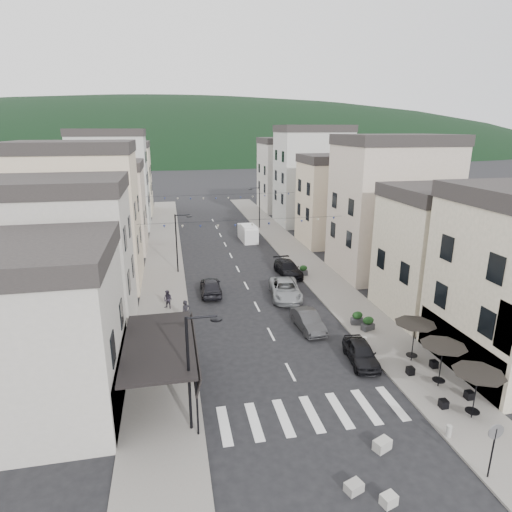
{
  "coord_description": "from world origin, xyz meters",
  "views": [
    {
      "loc": [
        -6.5,
        -15.69,
        14.01
      ],
      "look_at": [
        0.48,
        18.76,
        3.5
      ],
      "focal_mm": 30.0,
      "sensor_mm": 36.0,
      "label": 1
    }
  ],
  "objects_px": {
    "parked_car_d": "(288,268)",
    "pedestrian_a": "(186,312)",
    "parked_car_b": "(308,321)",
    "parked_car_c": "(285,289)",
    "delivery_van": "(248,233)",
    "parked_car_a": "(361,353)",
    "parked_car_e": "(211,286)",
    "pedestrian_b": "(168,299)"
  },
  "relations": [
    {
      "from": "parked_car_a",
      "to": "pedestrian_a",
      "type": "xyz_separation_m",
      "value": [
        -10.4,
        7.47,
        0.37
      ]
    },
    {
      "from": "parked_car_e",
      "to": "delivery_van",
      "type": "relative_size",
      "value": 0.95
    },
    {
      "from": "parked_car_a",
      "to": "parked_car_d",
      "type": "relative_size",
      "value": 0.82
    },
    {
      "from": "parked_car_a",
      "to": "parked_car_e",
      "type": "relative_size",
      "value": 0.89
    },
    {
      "from": "parked_car_a",
      "to": "delivery_van",
      "type": "height_order",
      "value": "delivery_van"
    },
    {
      "from": "pedestrian_b",
      "to": "delivery_van",
      "type": "bearing_deg",
      "value": 97.14
    },
    {
      "from": "parked_car_e",
      "to": "pedestrian_b",
      "type": "xyz_separation_m",
      "value": [
        -3.7,
        -2.64,
        0.14
      ]
    },
    {
      "from": "parked_car_a",
      "to": "pedestrian_b",
      "type": "bearing_deg",
      "value": 144.8
    },
    {
      "from": "pedestrian_a",
      "to": "pedestrian_b",
      "type": "height_order",
      "value": "pedestrian_a"
    },
    {
      "from": "delivery_van",
      "to": "pedestrian_b",
      "type": "distance_m",
      "value": 22.83
    },
    {
      "from": "parked_car_b",
      "to": "delivery_van",
      "type": "height_order",
      "value": "delivery_van"
    },
    {
      "from": "delivery_van",
      "to": "pedestrian_b",
      "type": "xyz_separation_m",
      "value": [
        -10.27,
        -20.4,
        -0.18
      ]
    },
    {
      "from": "parked_car_d",
      "to": "pedestrian_a",
      "type": "relative_size",
      "value": 2.62
    },
    {
      "from": "parked_car_d",
      "to": "pedestrian_a",
      "type": "bearing_deg",
      "value": -141.03
    },
    {
      "from": "parked_car_a",
      "to": "delivery_van",
      "type": "distance_m",
      "value": 31.05
    },
    {
      "from": "parked_car_e",
      "to": "parked_car_d",
      "type": "bearing_deg",
      "value": -153.89
    },
    {
      "from": "parked_car_c",
      "to": "pedestrian_a",
      "type": "xyz_separation_m",
      "value": [
        -8.6,
        -3.79,
        0.29
      ]
    },
    {
      "from": "parked_car_c",
      "to": "parked_car_e",
      "type": "relative_size",
      "value": 1.22
    },
    {
      "from": "delivery_van",
      "to": "pedestrian_b",
      "type": "relative_size",
      "value": 3.0
    },
    {
      "from": "parked_car_b",
      "to": "parked_car_d",
      "type": "height_order",
      "value": "parked_car_d"
    },
    {
      "from": "pedestrian_b",
      "to": "parked_car_b",
      "type": "bearing_deg",
      "value": 4.45
    },
    {
      "from": "parked_car_b",
      "to": "parked_car_c",
      "type": "bearing_deg",
      "value": 86.55
    },
    {
      "from": "parked_car_c",
      "to": "parked_car_d",
      "type": "distance_m",
      "value": 5.9
    },
    {
      "from": "parked_car_a",
      "to": "parked_car_b",
      "type": "height_order",
      "value": "same"
    },
    {
      "from": "delivery_van",
      "to": "parked_car_c",
      "type": "bearing_deg",
      "value": -93.67
    },
    {
      "from": "parked_car_b",
      "to": "pedestrian_b",
      "type": "xyz_separation_m",
      "value": [
        -9.91,
        5.59,
        0.22
      ]
    },
    {
      "from": "parked_car_b",
      "to": "delivery_van",
      "type": "bearing_deg",
      "value": 85.76
    },
    {
      "from": "parked_car_e",
      "to": "pedestrian_b",
      "type": "bearing_deg",
      "value": 37.4
    },
    {
      "from": "parked_car_a",
      "to": "parked_car_e",
      "type": "bearing_deg",
      "value": 128.14
    },
    {
      "from": "delivery_van",
      "to": "pedestrian_a",
      "type": "xyz_separation_m",
      "value": [
        -8.96,
        -23.54,
        -0.03
      ]
    },
    {
      "from": "parked_car_e",
      "to": "pedestrian_a",
      "type": "xyz_separation_m",
      "value": [
        -2.38,
        -5.78,
        0.29
      ]
    },
    {
      "from": "parked_car_a",
      "to": "delivery_van",
      "type": "xyz_separation_m",
      "value": [
        -1.44,
        31.01,
        0.39
      ]
    },
    {
      "from": "pedestrian_b",
      "to": "pedestrian_a",
      "type": "bearing_deg",
      "value": -33.49
    },
    {
      "from": "parked_car_e",
      "to": "pedestrian_a",
      "type": "bearing_deg",
      "value": 69.41
    },
    {
      "from": "pedestrian_a",
      "to": "parked_car_e",
      "type": "bearing_deg",
      "value": 40.47
    },
    {
      "from": "parked_car_a",
      "to": "parked_car_d",
      "type": "height_order",
      "value": "parked_car_d"
    },
    {
      "from": "parked_car_d",
      "to": "pedestrian_b",
      "type": "bearing_deg",
      "value": -155.01
    },
    {
      "from": "parked_car_c",
      "to": "pedestrian_a",
      "type": "height_order",
      "value": "pedestrian_a"
    },
    {
      "from": "parked_car_c",
      "to": "pedestrian_b",
      "type": "relative_size",
      "value": 3.5
    },
    {
      "from": "parked_car_c",
      "to": "parked_car_d",
      "type": "xyz_separation_m",
      "value": [
        1.8,
        5.62,
        -0.05
      ]
    },
    {
      "from": "parked_car_c",
      "to": "pedestrian_a",
      "type": "relative_size",
      "value": 2.92
    },
    {
      "from": "parked_car_e",
      "to": "pedestrian_a",
      "type": "relative_size",
      "value": 2.39
    }
  ]
}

